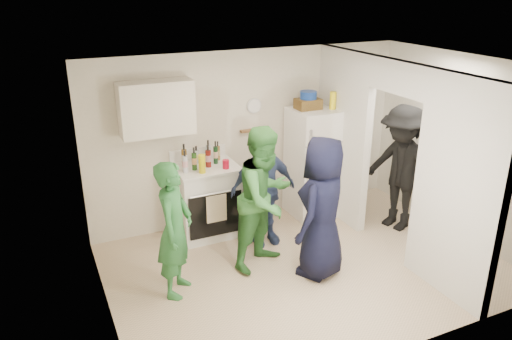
# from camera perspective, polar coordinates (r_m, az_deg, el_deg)

# --- Properties ---
(floor) EXTENTS (4.80, 4.80, 0.00)m
(floor) POSITION_cam_1_polar(r_m,az_deg,el_deg) (6.45, 5.72, -10.91)
(floor) COLOR beige
(floor) RESTS_ON ground
(wall_back) EXTENTS (4.80, 0.00, 4.80)m
(wall_back) POSITION_cam_1_polar(r_m,az_deg,el_deg) (7.31, -0.64, 3.92)
(wall_back) COLOR silver
(wall_back) RESTS_ON floor
(wall_front) EXTENTS (4.80, 0.00, 4.80)m
(wall_front) POSITION_cam_1_polar(r_m,az_deg,el_deg) (4.65, 16.93, -7.49)
(wall_front) COLOR silver
(wall_front) RESTS_ON floor
(wall_left) EXTENTS (0.00, 3.40, 3.40)m
(wall_left) POSITION_cam_1_polar(r_m,az_deg,el_deg) (5.17, -17.49, -4.59)
(wall_left) COLOR silver
(wall_left) RESTS_ON floor
(wall_right) EXTENTS (0.00, 3.40, 3.40)m
(wall_right) POSITION_cam_1_polar(r_m,az_deg,el_deg) (7.36, 22.48, 2.39)
(wall_right) COLOR silver
(wall_right) RESTS_ON floor
(ceiling) EXTENTS (4.80, 4.80, 0.00)m
(ceiling) POSITION_cam_1_polar(r_m,az_deg,el_deg) (5.55, 6.66, 11.57)
(ceiling) COLOR white
(ceiling) RESTS_ON wall_back
(partition_pier_back) EXTENTS (0.12, 1.20, 2.50)m
(partition_pier_back) POSITION_cam_1_polar(r_m,az_deg,el_deg) (7.38, 9.85, 3.76)
(partition_pier_back) COLOR silver
(partition_pier_back) RESTS_ON floor
(partition_pier_front) EXTENTS (0.12, 1.20, 2.50)m
(partition_pier_front) POSITION_cam_1_polar(r_m,az_deg,el_deg) (5.82, 22.04, -2.28)
(partition_pier_front) COLOR silver
(partition_pier_front) RESTS_ON floor
(partition_header) EXTENTS (0.12, 1.00, 0.40)m
(partition_header) POSITION_cam_1_polar(r_m,az_deg,el_deg) (6.29, 16.14, 10.14)
(partition_header) COLOR silver
(partition_header) RESTS_ON partition_pier_back
(stove) EXTENTS (0.86, 0.71, 1.02)m
(stove) POSITION_cam_1_polar(r_m,az_deg,el_deg) (7.00, -5.65, -3.45)
(stove) COLOR white
(stove) RESTS_ON floor
(upper_cabinet) EXTENTS (0.95, 0.34, 0.70)m
(upper_cabinet) POSITION_cam_1_polar(r_m,az_deg,el_deg) (6.55, -11.32, 6.93)
(upper_cabinet) COLOR silver
(upper_cabinet) RESTS_ON wall_back
(fridge) EXTENTS (0.68, 0.66, 1.64)m
(fridge) POSITION_cam_1_polar(r_m,az_deg,el_deg) (7.53, 6.56, 0.86)
(fridge) COLOR white
(fridge) RESTS_ON floor
(wicker_basket) EXTENTS (0.35, 0.25, 0.15)m
(wicker_basket) POSITION_cam_1_polar(r_m,az_deg,el_deg) (7.27, 5.97, 7.52)
(wicker_basket) COLOR brown
(wicker_basket) RESTS_ON fridge
(blue_bowl) EXTENTS (0.24, 0.24, 0.11)m
(blue_bowl) POSITION_cam_1_polar(r_m,az_deg,el_deg) (7.24, 6.00, 8.52)
(blue_bowl) COLOR #153997
(blue_bowl) RESTS_ON wicker_basket
(yellow_cup_stack_top) EXTENTS (0.09, 0.09, 0.25)m
(yellow_cup_stack_top) POSITION_cam_1_polar(r_m,az_deg,el_deg) (7.30, 8.77, 7.85)
(yellow_cup_stack_top) COLOR yellow
(yellow_cup_stack_top) RESTS_ON fridge
(wall_clock) EXTENTS (0.22, 0.02, 0.22)m
(wall_clock) POSITION_cam_1_polar(r_m,az_deg,el_deg) (7.19, -0.22, 7.35)
(wall_clock) COLOR white
(wall_clock) RESTS_ON wall_back
(spice_shelf) EXTENTS (0.35, 0.08, 0.03)m
(spice_shelf) POSITION_cam_1_polar(r_m,az_deg,el_deg) (7.24, -0.48, 4.57)
(spice_shelf) COLOR olive
(spice_shelf) RESTS_ON wall_back
(nook_window) EXTENTS (0.03, 0.70, 0.80)m
(nook_window) POSITION_cam_1_polar(r_m,az_deg,el_deg) (7.37, 21.69, 5.78)
(nook_window) COLOR black
(nook_window) RESTS_ON wall_right
(nook_window_frame) EXTENTS (0.04, 0.76, 0.86)m
(nook_window_frame) POSITION_cam_1_polar(r_m,az_deg,el_deg) (7.35, 21.61, 5.77)
(nook_window_frame) COLOR white
(nook_window_frame) RESTS_ON wall_right
(nook_valance) EXTENTS (0.04, 0.82, 0.18)m
(nook_valance) POSITION_cam_1_polar(r_m,az_deg,el_deg) (7.26, 21.84, 8.42)
(nook_valance) COLOR white
(nook_valance) RESTS_ON wall_right
(yellow_cup_stack_stove) EXTENTS (0.09, 0.09, 0.25)m
(yellow_cup_stack_stove) POSITION_cam_1_polar(r_m,az_deg,el_deg) (6.54, -6.19, 0.71)
(yellow_cup_stack_stove) COLOR yellow
(yellow_cup_stack_stove) RESTS_ON stove
(red_cup) EXTENTS (0.09, 0.09, 0.12)m
(red_cup) POSITION_cam_1_polar(r_m,az_deg,el_deg) (6.68, -3.47, 0.67)
(red_cup) COLOR red
(red_cup) RESTS_ON stove
(person_green_left) EXTENTS (0.64, 0.70, 1.60)m
(person_green_left) POSITION_cam_1_polar(r_m,az_deg,el_deg) (5.64, -9.28, -6.71)
(person_green_left) COLOR #2D723A
(person_green_left) RESTS_ON floor
(person_green_center) EXTENTS (1.09, 1.00, 1.80)m
(person_green_center) POSITION_cam_1_polar(r_m,az_deg,el_deg) (6.08, 1.07, -3.21)
(person_green_center) COLOR #3C883F
(person_green_center) RESTS_ON floor
(person_denim) EXTENTS (0.92, 0.40, 1.57)m
(person_denim) POSITION_cam_1_polar(r_m,az_deg,el_deg) (6.63, 0.82, -2.22)
(person_denim) COLOR #354775
(person_denim) RESTS_ON floor
(person_navy) EXTENTS (1.02, 0.93, 1.74)m
(person_navy) POSITION_cam_1_polar(r_m,az_deg,el_deg) (5.95, 7.58, -4.32)
(person_navy) COLOR black
(person_navy) RESTS_ON floor
(person_nook) EXTENTS (0.94, 1.30, 1.81)m
(person_nook) POSITION_cam_1_polar(r_m,az_deg,el_deg) (7.30, 16.21, 0.19)
(person_nook) COLOR black
(person_nook) RESTS_ON floor
(bottle_a) EXTENTS (0.07, 0.07, 0.32)m
(bottle_a) POSITION_cam_1_polar(r_m,az_deg,el_deg) (6.78, -8.21, 1.67)
(bottle_a) COLOR brown
(bottle_a) RESTS_ON stove
(bottle_b) EXTENTS (0.06, 0.06, 0.31)m
(bottle_b) POSITION_cam_1_polar(r_m,az_deg,el_deg) (6.64, -7.08, 1.28)
(bottle_b) COLOR #224D19
(bottle_b) RESTS_ON stove
(bottle_c) EXTENTS (0.07, 0.07, 0.25)m
(bottle_c) POSITION_cam_1_polar(r_m,az_deg,el_deg) (6.88, -6.84, 1.74)
(bottle_c) COLOR #B7BDC6
(bottle_c) RESTS_ON stove
(bottle_d) EXTENTS (0.08, 0.08, 0.31)m
(bottle_d) POSITION_cam_1_polar(r_m,az_deg,el_deg) (6.73, -5.49, 1.61)
(bottle_d) COLOR maroon
(bottle_d) RESTS_ON stove
(bottle_e) EXTENTS (0.07, 0.07, 0.30)m
(bottle_e) POSITION_cam_1_polar(r_m,az_deg,el_deg) (6.95, -5.48, 2.22)
(bottle_e) COLOR silver
(bottle_e) RESTS_ON stove
(bottle_f) EXTENTS (0.06, 0.06, 0.32)m
(bottle_f) POSITION_cam_1_polar(r_m,az_deg,el_deg) (6.84, -4.64, 2.02)
(bottle_f) COLOR #153A1C
(bottle_f) RESTS_ON stove
(bottle_g) EXTENTS (0.06, 0.06, 0.27)m
(bottle_g) POSITION_cam_1_polar(r_m,az_deg,el_deg) (6.98, -4.38, 2.21)
(bottle_g) COLOR olive
(bottle_g) RESTS_ON stove
(bottle_h) EXTENTS (0.07, 0.07, 0.30)m
(bottle_h) POSITION_cam_1_polar(r_m,az_deg,el_deg) (6.56, -8.12, 0.96)
(bottle_h) COLOR #B4B5C0
(bottle_h) RESTS_ON stove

